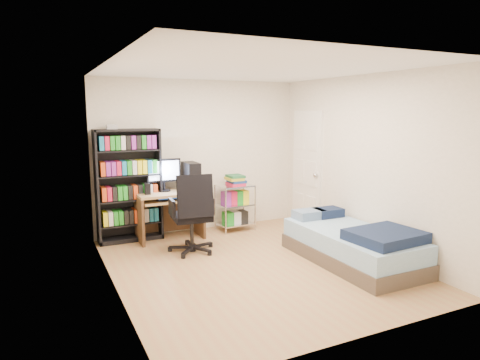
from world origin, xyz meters
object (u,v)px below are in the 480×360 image
media_shelf (129,184)px  bed (353,244)px  office_chair (193,227)px  computer_desk (175,195)px

media_shelf → bed: size_ratio=0.92×
media_shelf → office_chair: 1.30m
computer_desk → office_chair: computer_desk is taller
computer_desk → office_chair: size_ratio=1.10×
media_shelf → computer_desk: bearing=-11.6°
computer_desk → bed: size_ratio=0.64×
media_shelf → office_chair: size_ratio=1.57×
media_shelf → computer_desk: media_shelf is taller
office_chair → media_shelf: bearing=130.7°
media_shelf → bed: media_shelf is taller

